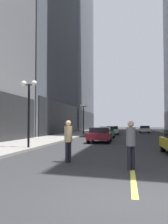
{
  "coord_description": "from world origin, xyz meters",
  "views": [
    {
      "loc": [
        -0.15,
        -5.76,
        1.63
      ],
      "look_at": [
        -6.11,
        29.46,
        3.3
      ],
      "focal_mm": 41.46,
      "sensor_mm": 36.0,
      "label": 1
    }
  ],
  "objects": [
    {
      "name": "building_left_far",
      "position": [
        -17.54,
        60.0,
        19.94
      ],
      "size": [
        14.29,
        26.0,
        40.02
      ],
      "color": "slate",
      "rests_on": "ground"
    },
    {
      "name": "pedestrian_in_grey_suit",
      "position": [
        -0.04,
        3.64,
        1.02
      ],
      "size": [
        0.47,
        0.47,
        1.75
      ],
      "color": "black",
      "rests_on": "ground"
    },
    {
      "name": "car_silver",
      "position": [
        -2.43,
        34.09,
        0.72
      ],
      "size": [
        1.87,
        4.54,
        1.32
      ],
      "color": "#B7B7BC",
      "rests_on": "ground"
    },
    {
      "name": "lane_centre_stripe",
      "position": [
        0.0,
        35.0,
        0.0
      ],
      "size": [
        0.16,
        70.0,
        0.01
      ],
      "primitive_type": "cube",
      "color": "#E5D64C",
      "rests_on": "ground"
    },
    {
      "name": "car_maroon",
      "position": [
        -2.58,
        17.1,
        0.72
      ],
      "size": [
        1.97,
        4.24,
        1.32
      ],
      "color": "maroon",
      "rests_on": "ground"
    },
    {
      "name": "sidewalk_left",
      "position": [
        -8.25,
        35.0,
        0.07
      ],
      "size": [
        4.5,
        78.0,
        0.15
      ],
      "primitive_type": "cube",
      "color": "gray",
      "rests_on": "ground"
    },
    {
      "name": "street_lamp_left_near",
      "position": [
        -6.4,
        9.94,
        3.26
      ],
      "size": [
        1.06,
        0.36,
        4.43
      ],
      "color": "black",
      "rests_on": "ground"
    },
    {
      "name": "ground_plane",
      "position": [
        0.0,
        35.0,
        0.0
      ],
      "size": [
        200.0,
        200.0,
        0.0
      ],
      "primitive_type": "plane",
      "color": "#2D2D30"
    },
    {
      "name": "pedestrian_in_tan_trench",
      "position": [
        -2.66,
        5.03,
        1.05
      ],
      "size": [
        0.47,
        0.47,
        1.79
      ],
      "color": "black",
      "rests_on": "ground"
    },
    {
      "name": "car_green",
      "position": [
        -2.61,
        25.38,
        0.72
      ],
      "size": [
        1.99,
        4.32,
        1.32
      ],
      "color": "#196038",
      "rests_on": "ground"
    },
    {
      "name": "street_lamp_left_far",
      "position": [
        -6.4,
        30.67,
        3.26
      ],
      "size": [
        1.06,
        0.36,
        4.43
      ],
      "color": "black",
      "rests_on": "ground"
    },
    {
      "name": "car_white",
      "position": [
        2.92,
        43.29,
        0.72
      ],
      "size": [
        1.97,
        4.8,
        1.32
      ],
      "color": "silver",
      "rests_on": "ground"
    }
  ]
}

